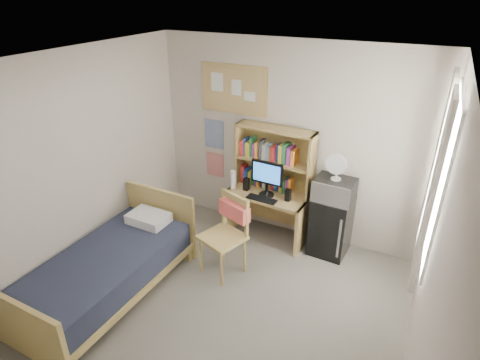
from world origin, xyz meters
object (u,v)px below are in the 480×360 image
at_px(bulletin_board, 234,89).
at_px(monitor, 267,179).
at_px(desk, 268,215).
at_px(bed, 108,275).
at_px(mini_fridge, 331,225).
at_px(desk_chair, 222,237).
at_px(microwave, 335,189).
at_px(speaker_left, 246,184).
at_px(speaker_right, 288,195).
at_px(desk_fan, 337,168).

xyz_separation_m(bulletin_board, monitor, (0.64, -0.34, -1.02)).
height_order(desk, bed, desk).
bearing_deg(bulletin_board, mini_fridge, -9.26).
bearing_deg(bed, desk_chair, 45.20).
relative_size(desk_chair, microwave, 2.13).
height_order(bulletin_board, monitor, bulletin_board).
bearing_deg(bulletin_board, bed, -103.24).
height_order(desk_chair, speaker_left, desk_chair).
relative_size(desk_chair, monitor, 2.18).
xyz_separation_m(speaker_right, microwave, (0.55, 0.10, 0.16)).
bearing_deg(speaker_right, bulletin_board, 162.27).
distance_m(speaker_right, microwave, 0.59).
relative_size(bulletin_board, monitor, 2.05).
relative_size(bed, desk_fan, 6.32).
xyz_separation_m(bulletin_board, bed, (-0.50, -2.13, -1.65)).
bearing_deg(mini_fridge, bed, -133.15).
relative_size(bed, monitor, 4.23).
bearing_deg(bed, desk, 59.69).
distance_m(desk_chair, bed, 1.34).
xyz_separation_m(desk, mini_fridge, (0.85, 0.04, 0.05)).
xyz_separation_m(desk_chair, mini_fridge, (1.04, 0.97, -0.11)).
height_order(speaker_left, microwave, microwave).
xyz_separation_m(bed, speaker_right, (1.44, 1.76, 0.49)).
relative_size(desk_chair, speaker_left, 5.89).
xyz_separation_m(monitor, speaker_right, (0.30, -0.02, -0.15)).
distance_m(monitor, desk_fan, 0.91).
xyz_separation_m(mini_fridge, desk_fan, (-0.00, -0.02, 0.82)).
distance_m(bed, speaker_left, 2.05).
height_order(bed, desk_fan, desk_fan).
distance_m(microwave, desk_fan, 0.29).
bearing_deg(microwave, mini_fridge, 90.00).
distance_m(mini_fridge, speaker_right, 0.67).
height_order(bed, microwave, microwave).
relative_size(mini_fridge, desk_fan, 2.55).
distance_m(bed, microwave, 2.81).
relative_size(bulletin_board, speaker_right, 5.84).
relative_size(mini_fridge, bed, 0.40).
height_order(desk_chair, microwave, microwave).
distance_m(mini_fridge, microwave, 0.53).
relative_size(bulletin_board, speaker_left, 5.54).
distance_m(desk_chair, mini_fridge, 1.43).
distance_m(bulletin_board, mini_fridge, 2.15).
relative_size(desk, microwave, 2.29).
relative_size(speaker_right, microwave, 0.34).
bearing_deg(desk, speaker_left, -168.69).
distance_m(speaker_right, desk_fan, 0.72).
xyz_separation_m(monitor, desk_fan, (0.85, 0.08, 0.30)).
height_order(bulletin_board, microwave, bulletin_board).
bearing_deg(speaker_right, desk, 168.69).
bearing_deg(bed, mini_fridge, 44.85).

